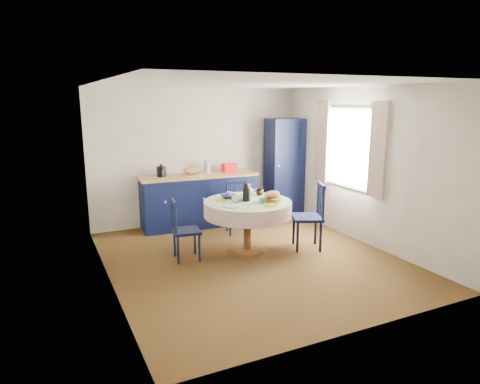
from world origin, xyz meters
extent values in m
plane|color=black|center=(0.00, 0.00, 0.00)|extent=(4.50, 4.50, 0.00)
plane|color=white|center=(0.00, 0.00, 2.50)|extent=(4.50, 4.50, 0.00)
cube|color=white|center=(0.00, 2.25, 1.25)|extent=(4.00, 0.02, 2.50)
cube|color=white|center=(-2.00, 0.00, 1.25)|extent=(0.02, 4.50, 2.50)
cube|color=white|center=(2.00, 0.00, 1.25)|extent=(0.02, 4.50, 2.50)
plane|color=white|center=(2.00, 0.30, 1.50)|extent=(0.00, 1.20, 1.20)
cube|color=beige|center=(1.92, -0.40, 1.55)|extent=(0.05, 0.34, 1.45)
cube|color=beige|center=(1.92, 1.00, 1.55)|extent=(0.05, 0.34, 1.45)
cube|color=black|center=(-0.10, 1.96, 0.46)|extent=(2.12, 0.73, 0.92)
cube|color=tan|center=(-0.10, 1.96, 0.94)|extent=(2.18, 0.77, 0.04)
cube|color=#B90B0B|center=(0.54, 1.96, 1.04)|extent=(0.27, 0.15, 0.16)
cube|color=tan|center=(-0.25, 1.91, 0.97)|extent=(0.35, 0.26, 0.02)
ellipsoid|color=#A67F40|center=(-0.25, 1.91, 1.05)|extent=(0.31, 0.20, 0.13)
cylinder|color=silver|center=(0.12, 2.05, 1.07)|extent=(0.12, 0.12, 0.22)
cube|color=black|center=(1.66, 1.85, 0.97)|extent=(0.69, 0.51, 1.94)
cylinder|color=white|center=(1.40, 1.60, 1.06)|extent=(0.04, 0.02, 0.04)
cylinder|color=white|center=(1.40, 1.60, 0.48)|extent=(0.04, 0.02, 0.04)
cylinder|color=brown|center=(0.09, 0.30, 0.03)|extent=(0.55, 0.55, 0.05)
cylinder|color=brown|center=(0.09, 0.30, 0.39)|extent=(0.12, 0.12, 0.73)
cylinder|color=brown|center=(0.09, 0.30, 0.77)|extent=(1.26, 1.26, 0.03)
cylinder|color=white|center=(0.09, 0.30, 0.68)|extent=(1.32, 1.32, 0.22)
cylinder|color=white|center=(0.09, 0.30, 0.79)|extent=(1.32, 1.32, 0.01)
cylinder|color=#8DBDBD|center=(-0.29, 0.09, 0.81)|extent=(0.22, 0.22, 0.01)
cylinder|color=gold|center=(0.26, -0.08, 0.81)|extent=(0.22, 0.22, 0.01)
cylinder|color=navy|center=(0.53, 0.30, 0.81)|extent=(0.22, 0.22, 0.01)
cylinder|color=#A4C778|center=(0.13, 0.74, 0.81)|extent=(0.22, 0.22, 0.01)
cylinder|color=gold|center=(-0.24, 0.51, 0.81)|extent=(0.22, 0.22, 0.01)
cylinder|color=olive|center=(0.41, 0.14, 0.83)|extent=(0.28, 0.28, 0.05)
ellipsoid|color=#A67F40|center=(0.41, 0.14, 0.91)|extent=(0.26, 0.16, 0.11)
cube|color=silver|center=(0.01, 0.37, 0.82)|extent=(0.10, 0.07, 0.04)
cylinder|color=black|center=(-0.73, 0.21, 0.21)|extent=(0.03, 0.03, 0.41)
cylinder|color=black|center=(-0.68, 0.54, 0.21)|extent=(0.03, 0.03, 0.41)
cylinder|color=black|center=(-1.03, 0.26, 0.21)|extent=(0.03, 0.03, 0.41)
cylinder|color=black|center=(-0.98, 0.58, 0.21)|extent=(0.03, 0.03, 0.41)
cube|color=black|center=(-0.86, 0.40, 0.43)|extent=(0.44, 0.45, 0.04)
cylinder|color=black|center=(-1.05, 0.26, 0.66)|extent=(0.03, 0.03, 0.46)
cylinder|color=black|center=(-1.00, 0.58, 0.66)|extent=(0.03, 0.03, 0.46)
cube|color=black|center=(-1.03, 0.42, 0.87)|extent=(0.09, 0.37, 0.06)
cylinder|color=black|center=(-1.04, 0.34, 0.64)|extent=(0.02, 0.02, 0.38)
cylinder|color=black|center=(-1.03, 0.42, 0.64)|extent=(0.02, 0.02, 0.38)
cylinder|color=black|center=(-1.01, 0.51, 0.64)|extent=(0.02, 0.02, 0.38)
cylinder|color=black|center=(0.15, 1.10, 0.20)|extent=(0.03, 0.03, 0.41)
cylinder|color=black|center=(0.47, 1.02, 0.20)|extent=(0.03, 0.03, 0.41)
cylinder|color=black|center=(0.23, 1.40, 0.20)|extent=(0.03, 0.03, 0.41)
cylinder|color=black|center=(0.54, 1.32, 0.20)|extent=(0.03, 0.03, 0.41)
cube|color=black|center=(0.35, 1.21, 0.43)|extent=(0.48, 0.46, 0.04)
cylinder|color=black|center=(0.23, 1.41, 0.66)|extent=(0.03, 0.03, 0.46)
cylinder|color=black|center=(0.55, 1.34, 0.66)|extent=(0.03, 0.03, 0.46)
cube|color=black|center=(0.39, 1.38, 0.87)|extent=(0.36, 0.12, 0.06)
cylinder|color=black|center=(0.30, 1.40, 0.64)|extent=(0.02, 0.02, 0.38)
cylinder|color=black|center=(0.39, 1.38, 0.64)|extent=(0.02, 0.02, 0.38)
cylinder|color=black|center=(0.47, 1.36, 0.64)|extent=(0.02, 0.02, 0.38)
cylinder|color=black|center=(0.91, 0.29, 0.24)|extent=(0.04, 0.04, 0.48)
cylinder|color=black|center=(0.76, -0.06, 0.24)|extent=(0.04, 0.04, 0.48)
cylinder|color=black|center=(1.23, 0.15, 0.24)|extent=(0.04, 0.04, 0.48)
cylinder|color=black|center=(1.08, -0.20, 0.24)|extent=(0.04, 0.04, 0.48)
cube|color=black|center=(1.00, 0.05, 0.50)|extent=(0.59, 0.60, 0.04)
cylinder|color=black|center=(1.25, 0.14, 0.76)|extent=(0.04, 0.04, 0.53)
cylinder|color=black|center=(1.10, -0.20, 0.76)|extent=(0.04, 0.04, 0.53)
cube|color=black|center=(1.18, -0.03, 1.01)|extent=(0.21, 0.40, 0.07)
cylinder|color=black|center=(1.22, 0.06, 0.74)|extent=(0.02, 0.02, 0.44)
cylinder|color=black|center=(1.18, -0.03, 0.74)|extent=(0.02, 0.02, 0.44)
cylinder|color=black|center=(1.14, -0.12, 0.74)|extent=(0.02, 0.02, 0.44)
imported|color=silver|center=(-0.10, 0.33, 0.85)|extent=(0.12, 0.12, 0.10)
imported|color=#2A6066|center=(0.19, 0.05, 0.84)|extent=(0.09, 0.09, 0.08)
imported|color=black|center=(0.43, 0.57, 0.85)|extent=(0.12, 0.12, 0.10)
imported|color=silver|center=(-0.06, 0.64, 0.84)|extent=(0.09, 0.09, 0.09)
imported|color=navy|center=(-0.12, 0.56, 0.83)|extent=(0.24, 0.24, 0.06)
camera|label=1|loc=(-2.70, -5.28, 2.30)|focal=32.00mm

